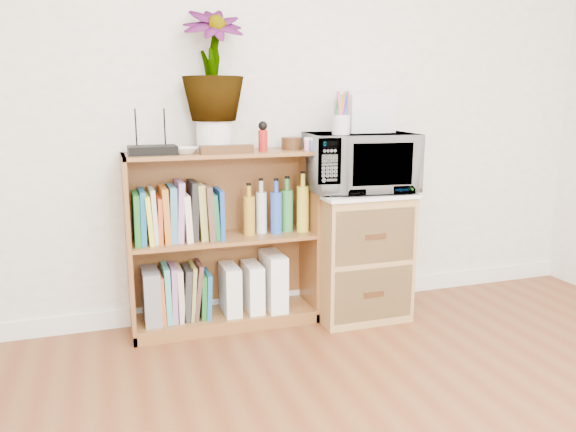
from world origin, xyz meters
name	(u,v)px	position (x,y,z in m)	size (l,w,h in m)	color
skirting_board	(278,300)	(0.00, 2.24, 0.05)	(4.00, 0.02, 0.10)	white
bookshelf	(224,241)	(-0.35, 2.10, 0.47)	(1.00, 0.30, 0.95)	brown
wicker_unit	(357,255)	(0.40, 2.02, 0.35)	(0.50, 0.45, 0.70)	#9E7542
microwave	(360,162)	(0.40, 2.02, 0.88)	(0.57, 0.39, 0.32)	silver
pen_cup	(341,125)	(0.24, 1.93, 1.09)	(0.09, 0.09, 0.10)	silver
small_appliance	(365,113)	(0.47, 2.10, 1.14)	(0.26, 0.22, 0.21)	silver
router	(152,150)	(-0.70, 2.08, 0.97)	(0.23, 0.16, 0.04)	black
white_bowl	(185,150)	(-0.54, 2.07, 0.97)	(0.13, 0.13, 0.03)	white
plant_pot	(215,136)	(-0.38, 2.12, 1.03)	(0.19, 0.19, 0.16)	silver
potted_plant	(213,65)	(-0.38, 2.12, 1.39)	(0.31, 0.31, 0.56)	#387830
trinket_box	(227,149)	(-0.34, 2.00, 0.97)	(0.27, 0.07, 0.04)	#3D2310
kokeshi_doll	(263,141)	(-0.14, 2.06, 1.01)	(0.05, 0.05, 0.11)	#A01613
wooden_bowl	(292,143)	(0.04, 2.11, 0.98)	(0.11, 0.11, 0.07)	#36210E
paint_jars	(313,145)	(0.12, 2.01, 0.98)	(0.12, 0.04, 0.06)	pink
file_box	(151,296)	(-0.74, 2.10, 0.21)	(0.08, 0.22, 0.28)	gray
magazine_holder_left	(230,289)	(-0.32, 2.09, 0.20)	(0.08, 0.21, 0.27)	white
magazine_holder_mid	(253,287)	(-0.20, 2.09, 0.20)	(0.08, 0.21, 0.26)	white
magazine_holder_right	(273,280)	(-0.08, 2.09, 0.23)	(0.10, 0.25, 0.31)	white
cookbooks	(178,214)	(-0.58, 2.10, 0.64)	(0.45, 0.20, 0.31)	#1B6724
liquor_bottles	(277,206)	(-0.05, 2.10, 0.65)	(0.36, 0.07, 0.32)	#BA8522
lower_books	(184,293)	(-0.57, 2.10, 0.21)	(0.27, 0.19, 0.30)	#D15924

